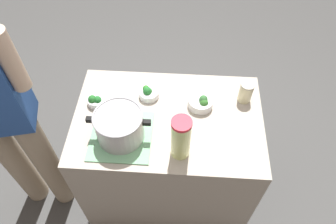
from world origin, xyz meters
TOP-DOWN VIEW (x-y plane):
  - ground_plane at (0.00, 0.00)m, footprint 8.00×8.00m
  - counter_slab at (0.00, 0.00)m, footprint 1.01×0.66m
  - dish_cloth at (0.23, 0.13)m, footprint 0.31×0.32m
  - cooking_pot at (0.23, 0.13)m, footprint 0.31×0.24m
  - lemonade_pitcher at (-0.07, 0.21)m, footprint 0.09×0.09m
  - mason_jar at (-0.41, -0.16)m, footprint 0.08×0.08m
  - broccoli_bowl_front at (-0.17, -0.09)m, footprint 0.14×0.14m
  - broccoli_bowl_center at (0.12, -0.14)m, footprint 0.11×0.11m
  - broccoli_bowl_back at (0.40, -0.07)m, footprint 0.11×0.11m
  - person_cook at (0.84, 0.10)m, footprint 0.50×0.27m

SIDE VIEW (x-z plane):
  - ground_plane at x=0.00m, z-range 0.00..0.00m
  - counter_slab at x=0.00m, z-range 0.00..0.85m
  - dish_cloth at x=0.23m, z-range 0.85..0.86m
  - broccoli_bowl_back at x=0.40m, z-range 0.84..0.91m
  - broccoli_bowl_center at x=0.12m, z-range 0.84..0.92m
  - broccoli_bowl_front at x=-0.17m, z-range 0.84..0.93m
  - mason_jar at x=-0.41m, z-range 0.85..0.98m
  - person_cook at x=0.84m, z-range 0.09..1.76m
  - cooking_pot at x=0.23m, z-range 0.86..1.02m
  - lemonade_pitcher at x=-0.07m, z-range 0.85..1.10m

